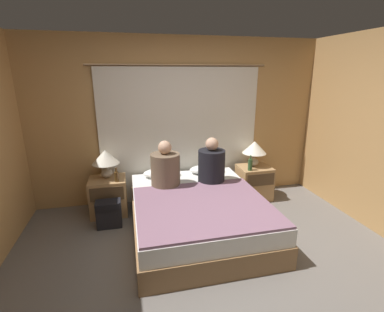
# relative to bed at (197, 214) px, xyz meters

# --- Properties ---
(ground_plane) EXTENTS (16.00, 16.00, 0.00)m
(ground_plane) POSITION_rel_bed_xyz_m (0.00, -0.84, -0.23)
(ground_plane) COLOR #66605B
(wall_back) EXTENTS (4.57, 0.06, 2.50)m
(wall_back) POSITION_rel_bed_xyz_m (0.00, 1.11, 1.02)
(wall_back) COLOR tan
(wall_back) RESTS_ON ground_plane
(curtain_panel) EXTENTS (2.66, 0.02, 2.09)m
(curtain_panel) POSITION_rel_bed_xyz_m (0.00, 1.05, 0.81)
(curtain_panel) COLOR silver
(curtain_panel) RESTS_ON ground_plane
(bed) EXTENTS (1.62, 2.00, 0.47)m
(bed) POSITION_rel_bed_xyz_m (0.00, 0.00, 0.00)
(bed) COLOR olive
(bed) RESTS_ON ground_plane
(nightstand_left) EXTENTS (0.51, 0.45, 0.54)m
(nightstand_left) POSITION_rel_bed_xyz_m (-1.14, 0.74, 0.03)
(nightstand_left) COLOR #A87F51
(nightstand_left) RESTS_ON ground_plane
(nightstand_right) EXTENTS (0.51, 0.45, 0.54)m
(nightstand_right) POSITION_rel_bed_xyz_m (1.14, 0.74, 0.03)
(nightstand_right) COLOR #A87F51
(nightstand_right) RESTS_ON ground_plane
(lamp_left) EXTENTS (0.38, 0.38, 0.41)m
(lamp_left) POSITION_rel_bed_xyz_m (-1.14, 0.80, 0.58)
(lamp_left) COLOR #B2A899
(lamp_left) RESTS_ON nightstand_left
(lamp_right) EXTENTS (0.38, 0.38, 0.41)m
(lamp_right) POSITION_rel_bed_xyz_m (1.14, 0.80, 0.58)
(lamp_right) COLOR #B2A899
(lamp_right) RESTS_ON nightstand_right
(pillow_left) EXTENTS (0.54, 0.29, 0.12)m
(pillow_left) POSITION_rel_bed_xyz_m (-0.36, 0.81, 0.30)
(pillow_left) COLOR white
(pillow_left) RESTS_ON bed
(pillow_right) EXTENTS (0.54, 0.29, 0.12)m
(pillow_right) POSITION_rel_bed_xyz_m (0.36, 0.81, 0.30)
(pillow_right) COLOR white
(pillow_right) RESTS_ON bed
(blanket_on_bed) EXTENTS (1.56, 1.37, 0.03)m
(blanket_on_bed) POSITION_rel_bed_xyz_m (0.00, -0.29, 0.25)
(blanket_on_bed) COLOR slate
(blanket_on_bed) RESTS_ON bed
(person_left_in_bed) EXTENTS (0.40, 0.40, 0.64)m
(person_left_in_bed) POSITION_rel_bed_xyz_m (-0.34, 0.44, 0.49)
(person_left_in_bed) COLOR brown
(person_left_in_bed) RESTS_ON bed
(person_right_in_bed) EXTENTS (0.38, 0.38, 0.65)m
(person_right_in_bed) POSITION_rel_bed_xyz_m (0.32, 0.44, 0.50)
(person_right_in_bed) COLOR black
(person_right_in_bed) RESTS_ON bed
(beer_bottle_on_left_stand) EXTENTS (0.06, 0.06, 0.20)m
(beer_bottle_on_left_stand) POSITION_rel_bed_xyz_m (-1.00, 0.61, 0.38)
(beer_bottle_on_left_stand) COLOR #513819
(beer_bottle_on_left_stand) RESTS_ON nightstand_left
(beer_bottle_on_right_stand) EXTENTS (0.07, 0.07, 0.24)m
(beer_bottle_on_right_stand) POSITION_rel_bed_xyz_m (0.99, 0.61, 0.40)
(beer_bottle_on_right_stand) COLOR #2D4C28
(beer_bottle_on_right_stand) RESTS_ON nightstand_right
(backpack_on_floor) EXTENTS (0.32, 0.21, 0.37)m
(backpack_on_floor) POSITION_rel_bed_xyz_m (-1.12, 0.35, -0.03)
(backpack_on_floor) COLOR black
(backpack_on_floor) RESTS_ON ground_plane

